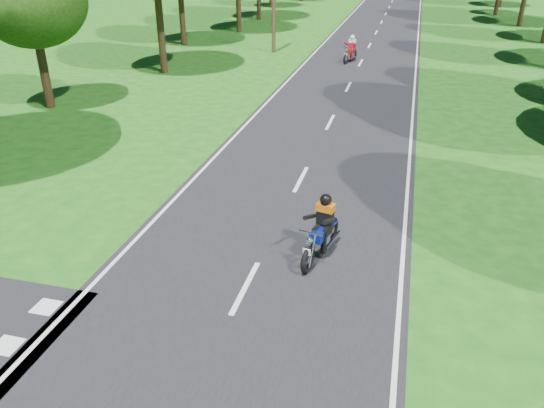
# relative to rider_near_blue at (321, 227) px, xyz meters

# --- Properties ---
(ground) EXTENTS (160.00, 160.00, 0.00)m
(ground) POSITION_rel_rider_near_blue_xyz_m (-1.36, -3.70, -0.80)
(ground) COLOR #164F12
(ground) RESTS_ON ground
(main_road) EXTENTS (7.00, 140.00, 0.02)m
(main_road) POSITION_rel_rider_near_blue_xyz_m (-1.36, 46.30, -0.79)
(main_road) COLOR black
(main_road) RESTS_ON ground
(road_markings) EXTENTS (7.40, 140.00, 0.01)m
(road_markings) POSITION_rel_rider_near_blue_xyz_m (-1.50, 44.43, -0.77)
(road_markings) COLOR silver
(road_markings) RESTS_ON main_road
(rider_near_blue) EXTENTS (1.00, 1.95, 1.55)m
(rider_near_blue) POSITION_rel_rider_near_blue_xyz_m (0.00, 0.00, 0.00)
(rider_near_blue) COLOR navy
(rider_near_blue) RESTS_ON main_road
(rider_far_red) EXTENTS (1.02, 1.98, 1.57)m
(rider_far_red) POSITION_rel_rider_near_blue_xyz_m (-2.04, 22.46, 0.01)
(rider_far_red) COLOR #A4210C
(rider_far_red) RESTS_ON main_road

